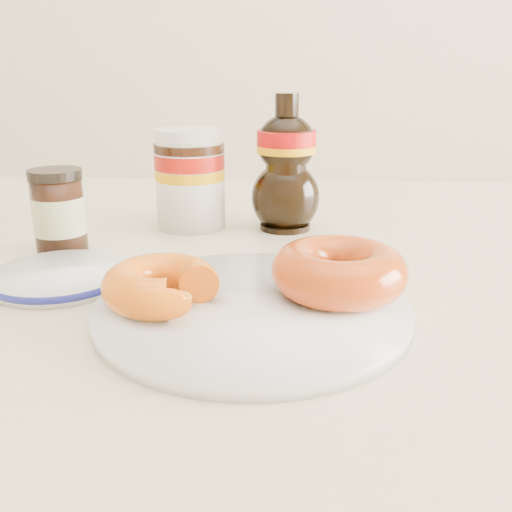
# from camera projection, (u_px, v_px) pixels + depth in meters

# --- Properties ---
(dining_table) EXTENTS (1.40, 0.90, 0.75)m
(dining_table) POSITION_uv_depth(u_px,v_px,m) (275.00, 334.00, 0.62)
(dining_table) COLOR beige
(dining_table) RESTS_ON ground
(plate) EXTENTS (0.25, 0.25, 0.01)m
(plate) POSITION_uv_depth(u_px,v_px,m) (252.00, 309.00, 0.46)
(plate) COLOR white
(plate) RESTS_ON dining_table
(donut_bitten) EXTENTS (0.11, 0.11, 0.03)m
(donut_bitten) POSITION_uv_depth(u_px,v_px,m) (161.00, 285.00, 0.45)
(donut_bitten) COLOR #C93F0B
(donut_bitten) RESTS_ON plate
(donut_whole) EXTENTS (0.13, 0.13, 0.04)m
(donut_whole) POSITION_uv_depth(u_px,v_px,m) (339.00, 271.00, 0.47)
(donut_whole) COLOR #AA380B
(donut_whole) RESTS_ON plate
(nutella_jar) EXTENTS (0.09, 0.09, 0.12)m
(nutella_jar) POSITION_uv_depth(u_px,v_px,m) (190.00, 175.00, 0.70)
(nutella_jar) COLOR white
(nutella_jar) RESTS_ON dining_table
(syrup_bottle) EXTENTS (0.10, 0.10, 0.16)m
(syrup_bottle) POSITION_uv_depth(u_px,v_px,m) (286.00, 163.00, 0.69)
(syrup_bottle) COLOR black
(syrup_bottle) RESTS_ON dining_table
(dark_jar) EXTENTS (0.06, 0.06, 0.09)m
(dark_jar) POSITION_uv_depth(u_px,v_px,m) (59.00, 212.00, 0.61)
(dark_jar) COLOR black
(dark_jar) RESTS_ON dining_table
(blue_rim_saucer) EXTENTS (0.13, 0.13, 0.01)m
(blue_rim_saucer) POSITION_uv_depth(u_px,v_px,m) (60.00, 276.00, 0.53)
(blue_rim_saucer) COLOR white
(blue_rim_saucer) RESTS_ON dining_table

